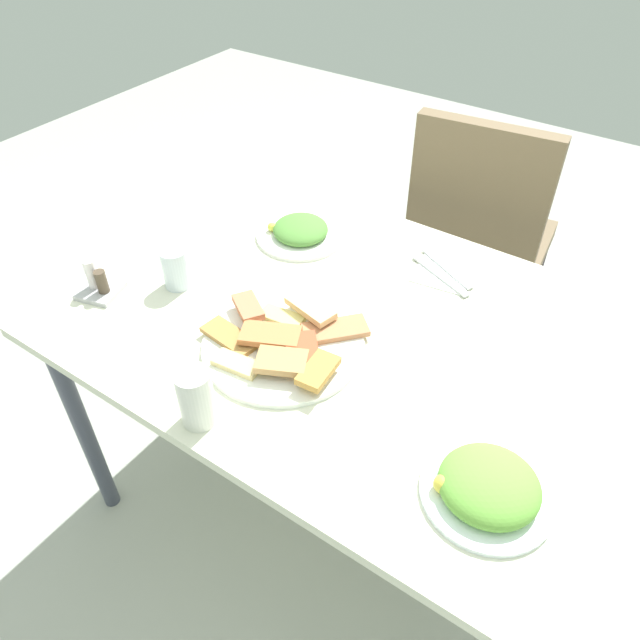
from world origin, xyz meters
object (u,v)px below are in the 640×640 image
soda_can (196,398)px  drinking_glass (176,268)px  dining_chair (478,232)px  salad_plate_rice (488,487)px  fork (440,275)px  pide_platter (284,342)px  condiment_caddy (98,284)px  spoon (447,268)px  paper_napkin (443,273)px  salad_plate_greens (300,231)px  dining_table (342,343)px

soda_can → drinking_glass: size_ratio=1.24×
dining_chair → soda_can: bearing=-94.6°
salad_plate_rice → fork: salad_plate_rice is taller
pide_platter → condiment_caddy: bearing=-168.4°
spoon → fork: bearing=-63.1°
drinking_glass → paper_napkin: drinking_glass is taller
spoon → pide_platter: bearing=-83.4°
pide_platter → drinking_glass: size_ratio=3.48×
soda_can → pide_platter: bearing=87.0°
fork → spoon: size_ratio=1.03×
pide_platter → salad_plate_greens: (-0.22, 0.36, 0.00)m
paper_napkin → fork: 0.02m
dining_chair → soda_can: 1.18m
soda_can → dining_chair: bearing=85.4°
drinking_glass → condiment_caddy: bearing=-136.1°
salad_plate_rice → condiment_caddy: (-0.96, -0.00, 0.00)m
dining_table → salad_plate_greens: size_ratio=5.21×
pide_platter → soda_can: (-0.01, -0.24, 0.05)m
drinking_glass → fork: drinking_glass is taller
condiment_caddy → salad_plate_rice: bearing=0.1°
salad_plate_greens → drinking_glass: bearing=-109.8°
pide_platter → drinking_glass: 0.34m
drinking_glass → paper_napkin: bearing=38.4°
soda_can → fork: (0.18, 0.65, -0.06)m
dining_chair → soda_can: (-0.09, -1.15, 0.23)m
salad_plate_greens → fork: size_ratio=1.24×
dining_table → drinking_glass: (-0.39, -0.11, 0.12)m
fork → condiment_caddy: (-0.63, -0.50, 0.02)m
soda_can → spoon: 0.71m
condiment_caddy → fork: bearing=38.6°
fork → pide_platter: bearing=-89.2°
salad_plate_greens → spoon: salad_plate_greens is taller
salad_plate_rice → spoon: salad_plate_rice is taller
fork → drinking_glass: bearing=-120.1°
pide_platter → spoon: size_ratio=1.87×
condiment_caddy → paper_napkin: bearing=39.6°
soda_can → fork: soda_can is taller
dining_table → paper_napkin: bearing=68.8°
salad_plate_greens → soda_can: soda_can is taller
dining_table → pide_platter: (-0.06, -0.14, 0.09)m
pide_platter → salad_plate_rice: bearing=-10.8°
dining_chair → salad_plate_rice: dining_chair is taller
drinking_glass → salad_plate_rice: bearing=-8.5°
drinking_glass → fork: bearing=37.1°
soda_can → drinking_glass: 0.42m
drinking_glass → paper_napkin: (0.50, 0.40, -0.05)m
dining_table → paper_napkin: (0.11, 0.28, 0.07)m
spoon → paper_napkin: bearing=-63.1°
dining_table → condiment_caddy: (-0.52, -0.24, 0.09)m
spoon → condiment_caddy: condiment_caddy is taller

